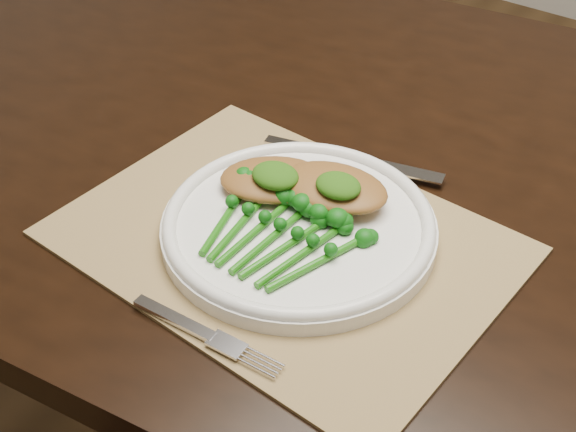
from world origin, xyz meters
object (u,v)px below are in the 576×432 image
Objects in this scene: placemat at (285,241)px; chicken_fillet_left at (275,179)px; dining_table at (391,374)px; dinner_plate at (299,225)px; broccolini_bundle at (269,240)px.

chicken_fillet_left is (-0.05, 0.05, 0.03)m from placemat.
dinner_plate is (-0.04, -0.19, 0.39)m from dining_table.
chicken_fillet_left is at bearing -128.72° from dining_table.
chicken_fillet_left reaches higher than dining_table.
chicken_fillet_left reaches higher than placemat.
dining_table is at bearing 80.34° from broccolini_bundle.
placemat is 2.82× the size of broccolini_bundle.
dining_table is 5.99× the size of dinner_plate.
chicken_fillet_left is 0.75× the size of broccolini_bundle.
dining_table is at bearing 78.65° from dinner_plate.
placemat is at bearing -110.30° from dining_table.
dinner_plate is (0.01, 0.01, 0.01)m from placemat.
placemat is at bearing -116.06° from dinner_plate.
dining_table is 0.44m from chicken_fillet_left.
placemat is at bearing 94.88° from broccolini_bundle.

